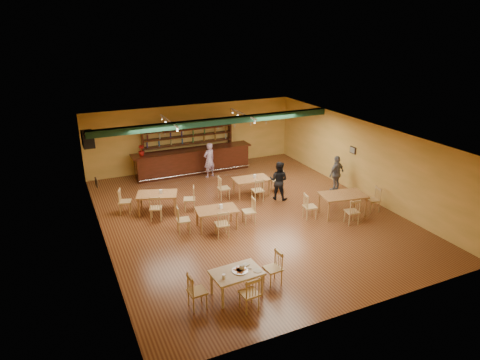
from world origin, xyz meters
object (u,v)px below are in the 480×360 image
patron_bar (209,160)px  dining_table_a (158,203)px  dining_table_c (217,218)px  patron_right_a (279,180)px  dining_table_b (251,187)px  bar_counter (193,161)px  near_table (237,283)px  dining_table_d (342,205)px

patron_bar → dining_table_a: bearing=22.3°
dining_table_a → patron_bar: size_ratio=0.91×
dining_table_c → patron_right_a: patron_right_a is taller
dining_table_b → patron_bar: patron_bar is taller
bar_counter → dining_table_b: bar_counter is taller
dining_table_b → bar_counter: bearing=113.6°
patron_right_a → patron_bar: bearing=-20.4°
dining_table_c → near_table: bearing=-97.0°
dining_table_b → dining_table_d: size_ratio=0.89×
dining_table_b → dining_table_c: dining_table_b is taller
dining_table_b → near_table: bearing=-115.3°
dining_table_a → near_table: dining_table_a is taller
dining_table_b → near_table: (-3.25, -5.85, -0.01)m
dining_table_c → patron_right_a: (3.12, 1.32, 0.42)m
dining_table_b → dining_table_c: size_ratio=1.02×
dining_table_b → patron_bar: (-0.78, 2.69, 0.44)m
dining_table_a → patron_bar: patron_bar is taller
dining_table_a → dining_table_d: dining_table_d is taller
bar_counter → near_table: (-1.99, -9.36, -0.22)m
dining_table_d → near_table: size_ratio=1.26×
dining_table_b → patron_right_a: size_ratio=0.92×
bar_counter → dining_table_b: 3.74m
dining_table_d → dining_table_c: bearing=178.7°
dining_table_b → dining_table_c: (-2.32, -2.12, -0.01)m
dining_table_a → patron_right_a: bearing=9.4°
dining_table_d → dining_table_a: bearing=163.5°
patron_right_a → dining_table_a: bearing=35.6°
bar_counter → dining_table_c: bar_counter is taller
bar_counter → dining_table_d: 7.41m
near_table → patron_right_a: 6.49m
dining_table_c → patron_right_a: 3.42m
bar_counter → dining_table_b: bearing=-70.2°
near_table → patron_bar: patron_bar is taller
bar_counter → dining_table_a: bearing=-126.0°
dining_table_a → dining_table_b: size_ratio=1.01×
dining_table_c → dining_table_a: bearing=132.6°
dining_table_c → near_table: 3.84m
near_table → dining_table_d: bearing=23.9°
dining_table_c → patron_bar: bearing=79.2°
patron_bar → dining_table_d: bearing=98.1°
dining_table_b → near_table: 6.69m
near_table → dining_table_b: bearing=57.5°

